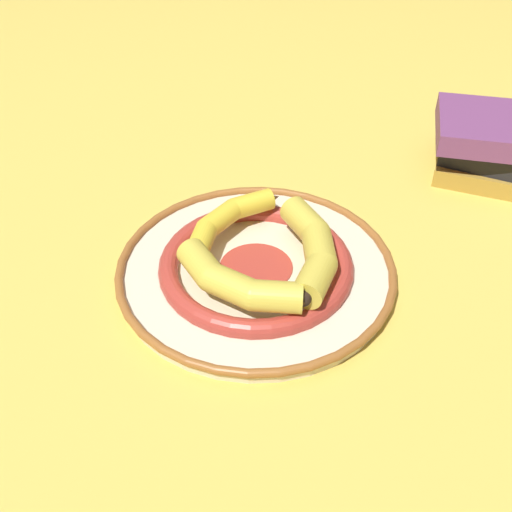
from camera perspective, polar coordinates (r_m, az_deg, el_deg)
ground_plane at (r=0.78m, az=-1.95°, el=-2.55°), size 2.80×2.80×0.00m
decorative_bowl at (r=0.78m, az=-0.00°, el=-1.15°), size 0.36×0.36×0.03m
banana_a at (r=0.75m, az=5.45°, el=0.51°), size 0.21×0.08×0.04m
banana_b at (r=0.81m, az=-2.82°, el=3.48°), size 0.13×0.15×0.03m
banana_c at (r=0.71m, az=-2.24°, el=-2.40°), size 0.14×0.15×0.04m
book_stack at (r=1.04m, az=22.37°, el=9.63°), size 0.22×0.24×0.10m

